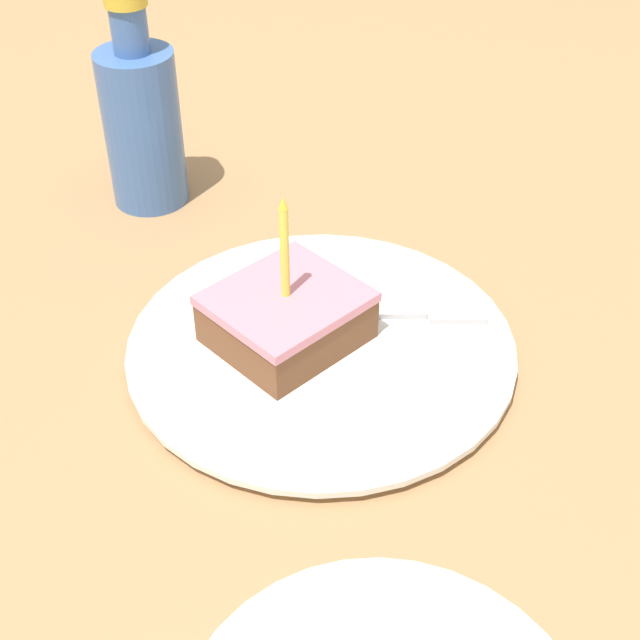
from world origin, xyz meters
TOP-DOWN VIEW (x-y plane):
  - ground_plane at (0.00, 0.00)m, footprint 2.40×2.40m
  - plate at (0.02, -0.00)m, footprint 0.29×0.29m
  - cake_slice at (0.00, -0.02)m, footprint 0.09×0.10m
  - fork at (0.04, 0.06)m, footprint 0.13×0.13m
  - bottle at (-0.25, 0.04)m, footprint 0.07×0.07m

SIDE VIEW (x-z plane):
  - ground_plane at x=0.00m, z-range -0.04..0.00m
  - plate at x=0.02m, z-range 0.00..0.01m
  - fork at x=0.04m, z-range 0.01..0.02m
  - cake_slice at x=0.00m, z-range -0.03..0.10m
  - bottle at x=-0.25m, z-range -0.02..0.18m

